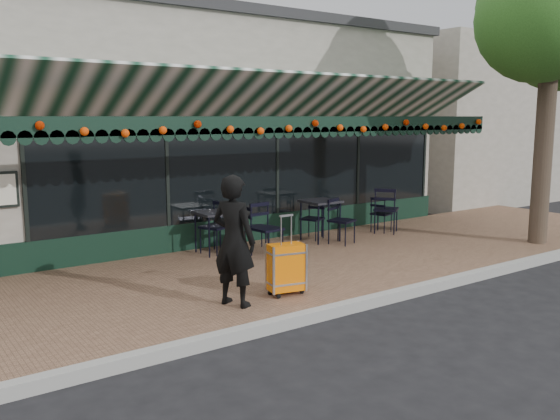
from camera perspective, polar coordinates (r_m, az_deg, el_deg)
ground at (r=8.35m, az=7.73°, el=-9.22°), size 80.00×80.00×0.00m
sidewalk at (r=9.81m, az=-0.32°, el=-5.90°), size 18.00×4.00×0.15m
curb at (r=8.27m, az=8.12°, el=-8.86°), size 18.00×0.16×0.15m
restaurant_building at (r=14.65m, az=-13.72°, el=7.47°), size 12.00×9.60×4.50m
neighbor_building_right at (r=23.03m, az=17.98°, el=8.07°), size 12.00×8.00×4.80m
woman at (r=7.68m, az=-4.45°, el=-2.97°), size 0.63×0.74×1.72m
suitcase at (r=8.22m, az=0.59°, el=-5.63°), size 0.53×0.36×1.11m
cafe_table_a at (r=11.72m, az=3.92°, el=0.55°), size 0.66×0.66×0.81m
cafe_table_b at (r=10.70m, az=-6.32°, el=-0.56°), size 0.62×0.62×0.76m
chair_a_left at (r=11.92m, az=3.13°, el=-0.89°), size 0.53×0.53×0.81m
chair_a_right at (r=12.83m, az=9.74°, el=-0.39°), size 0.48×0.48×0.77m
chair_a_front at (r=11.51m, az=5.97°, el=-1.07°), size 0.57×0.57×0.89m
chair_a_extra at (r=12.74m, az=10.18°, el=0.03°), size 0.69×0.69×0.99m
chair_b_left at (r=10.75m, az=-6.25°, el=-1.67°), size 0.60×0.60×0.94m
chair_b_right at (r=10.95m, az=-2.25°, el=-1.71°), size 0.48×0.48×0.83m
chair_b_front at (r=10.45m, az=-1.26°, el=-1.89°), size 0.53×0.53×0.95m
street_tree at (r=12.84m, az=24.99°, el=16.51°), size 3.20×2.77×5.88m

